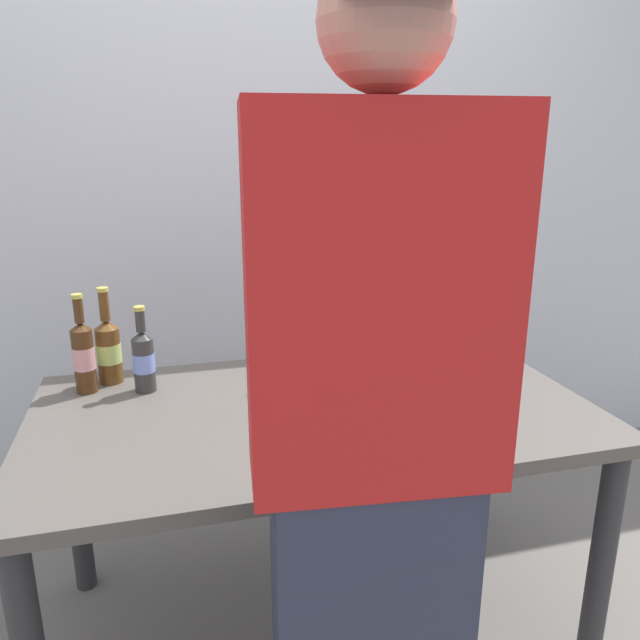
# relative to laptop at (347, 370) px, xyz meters

# --- Properties ---
(ground_plane) EXTENTS (8.00, 8.00, 0.00)m
(ground_plane) POSITION_rel_laptop_xyz_m (-0.14, -0.13, -0.79)
(ground_plane) COLOR slate
(ground_plane) RESTS_ON ground
(desk) EXTENTS (1.54, 0.86, 0.75)m
(desk) POSITION_rel_laptop_xyz_m (-0.14, -0.13, -0.14)
(desk) COLOR #56514C
(desk) RESTS_ON ground
(laptop) EXTENTS (0.41, 0.35, 0.21)m
(laptop) POSITION_rel_laptop_xyz_m (0.00, 0.00, 0.00)
(laptop) COLOR black
(laptop) RESTS_ON desk
(beer_bottle_brown) EXTENTS (0.06, 0.06, 0.26)m
(beer_bottle_brown) POSITION_rel_laptop_xyz_m (-0.59, 0.10, 0.06)
(beer_bottle_brown) COLOR #333333
(beer_bottle_brown) RESTS_ON desk
(beer_bottle_green) EXTENTS (0.06, 0.06, 0.30)m
(beer_bottle_green) POSITION_rel_laptop_xyz_m (-0.76, 0.14, 0.07)
(beer_bottle_green) COLOR #472B14
(beer_bottle_green) RESTS_ON desk
(beer_bottle_dark) EXTENTS (0.07, 0.07, 0.30)m
(beer_bottle_dark) POSITION_rel_laptop_xyz_m (-0.70, 0.20, 0.06)
(beer_bottle_dark) COLOR brown
(beer_bottle_dark) RESTS_ON desk
(person_figure) EXTENTS (0.46, 0.31, 1.77)m
(person_figure) POSITION_rel_laptop_xyz_m (-0.17, -0.72, 0.11)
(person_figure) COLOR #2D3347
(person_figure) RESTS_ON ground
(back_wall) EXTENTS (6.00, 0.10, 2.60)m
(back_wall) POSITION_rel_laptop_xyz_m (-0.14, 0.81, 0.51)
(back_wall) COLOR silver
(back_wall) RESTS_ON ground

